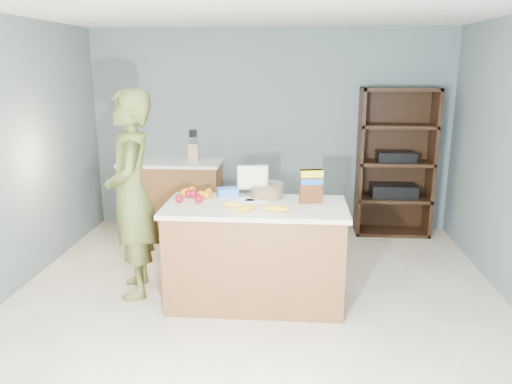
# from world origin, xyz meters

# --- Properties ---
(floor) EXTENTS (4.50, 5.00, 0.02)m
(floor) POSITION_xyz_m (0.00, 0.00, 0.00)
(floor) COLOR beige
(floor) RESTS_ON ground
(walls) EXTENTS (4.52, 5.02, 2.51)m
(walls) POSITION_xyz_m (0.00, 0.00, 1.65)
(walls) COLOR slate
(walls) RESTS_ON ground
(counter_peninsula) EXTENTS (1.56, 0.76, 0.90)m
(counter_peninsula) POSITION_xyz_m (0.00, 0.30, 0.42)
(counter_peninsula) COLOR brown
(counter_peninsula) RESTS_ON ground
(back_cabinet) EXTENTS (1.24, 0.62, 0.90)m
(back_cabinet) POSITION_xyz_m (-1.20, 2.20, 0.45)
(back_cabinet) COLOR brown
(back_cabinet) RESTS_ON ground
(shelving_unit) EXTENTS (0.90, 0.40, 1.80)m
(shelving_unit) POSITION_xyz_m (1.55, 2.35, 0.86)
(shelving_unit) COLOR black
(shelving_unit) RESTS_ON ground
(person) EXTENTS (0.62, 0.78, 1.87)m
(person) POSITION_xyz_m (-1.12, 0.41, 0.93)
(person) COLOR #59602A
(person) RESTS_ON ground
(knife_block) EXTENTS (0.12, 0.10, 0.31)m
(knife_block) POSITION_xyz_m (-0.92, 2.19, 1.02)
(knife_block) COLOR tan
(knife_block) RESTS_ON back_cabinet
(envelopes) EXTENTS (0.38, 0.20, 0.00)m
(envelopes) POSITION_xyz_m (-0.07, 0.42, 0.90)
(envelopes) COLOR white
(envelopes) RESTS_ON counter_peninsula
(bananas) EXTENTS (0.58, 0.24, 0.05)m
(bananas) POSITION_xyz_m (0.03, 0.14, 0.92)
(bananas) COLOR yellow
(bananas) RESTS_ON counter_peninsula
(apples) EXTENTS (0.24, 0.25, 0.07)m
(apples) POSITION_xyz_m (-0.59, 0.40, 0.94)
(apples) COLOR maroon
(apples) RESTS_ON counter_peninsula
(oranges) EXTENTS (0.29, 0.23, 0.07)m
(oranges) POSITION_xyz_m (-0.56, 0.53, 0.94)
(oranges) COLOR orange
(oranges) RESTS_ON counter_peninsula
(blue_carton) EXTENTS (0.21, 0.17, 0.08)m
(blue_carton) POSITION_xyz_m (-0.27, 0.55, 0.94)
(blue_carton) COLOR blue
(blue_carton) RESTS_ON counter_peninsula
(salad_bowl) EXTENTS (0.30, 0.30, 0.13)m
(salad_bowl) POSITION_xyz_m (0.09, 0.56, 0.96)
(salad_bowl) COLOR #267219
(salad_bowl) RESTS_ON counter_peninsula
(tv) EXTENTS (0.28, 0.12, 0.28)m
(tv) POSITION_xyz_m (-0.05, 0.61, 1.06)
(tv) COLOR silver
(tv) RESTS_ON counter_peninsula
(cereal_box) EXTENTS (0.20, 0.11, 0.29)m
(cereal_box) POSITION_xyz_m (0.47, 0.40, 1.07)
(cereal_box) COLOR #592B14
(cereal_box) RESTS_ON counter_peninsula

